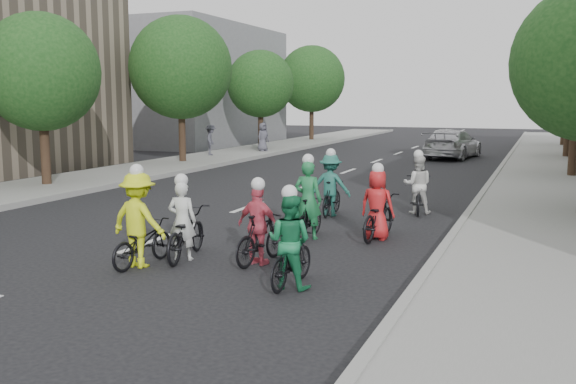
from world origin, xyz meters
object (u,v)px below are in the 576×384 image
Objects in this scene: follow_car_trail at (446,139)px; spectator_0 at (211,140)px; cyclist_0 at (185,230)px; cyclist_3 at (260,232)px; cyclist_5 at (309,209)px; follow_car_lead at (453,144)px; cyclist_6 at (418,191)px; spectator_1 at (264,136)px; cyclist_4 at (378,212)px; cyclist_7 at (331,190)px; cyclist_2 at (140,228)px; spectator_2 at (263,137)px; cyclist_1 at (290,249)px.

follow_car_trail is 14.51m from spectator_0.
cyclist_3 is (1.51, 0.17, 0.04)m from cyclist_0.
cyclist_5 is at bearing -166.14° from spectator_0.
cyclist_0 is 23.84m from follow_car_lead.
cyclist_0 reaches higher than follow_car_trail.
spectator_1 reaches higher than cyclist_6.
spectator_0 is at bearing -49.25° from cyclist_3.
cyclist_5 is 20.19m from spectator_0.
follow_car_trail is at bearing -68.41° from spectator_0.
follow_car_trail is at bearing -101.87° from cyclist_0.
cyclist_0 is 3.08m from cyclist_5.
cyclist_0 is at bearing -173.60° from spectator_0.
cyclist_7 is at bearing -46.51° from cyclist_4.
cyclist_6 reaches higher than follow_car_trail.
cyclist_7 reaches higher than follow_car_trail.
cyclist_5 is 0.47× the size of follow_car_trail.
cyclist_2 is 0.98× the size of cyclist_6.
follow_car_trail is 11.23m from spectator_2.
follow_car_lead is at bearing -64.15° from spectator_2.
cyclist_7 is 23.57m from follow_car_trail.
cyclist_2 reaches higher than follow_car_lead.
spectator_2 is (-10.03, 22.47, 0.35)m from cyclist_3.
follow_car_lead is 3.21× the size of spectator_0.
follow_car_lead is (0.66, 18.31, 0.05)m from cyclist_7.
cyclist_0 is at bearing 59.75° from cyclist_5.
cyclist_0 is at bearing 16.19° from cyclist_3.
cyclist_3 is at bearing -148.52° from cyclist_2.
cyclist_6 is 0.48× the size of follow_car_trail.
cyclist_6 is at bearing -123.96° from spectator_2.
cyclist_0 reaches higher than cyclist_3.
cyclist_2 is 29.86m from follow_car_trail.
follow_car_lead is at bearing -90.15° from cyclist_2.
cyclist_6 is (1.71, 6.56, 0.01)m from cyclist_3.
cyclist_4 is at bearing -162.09° from spectator_0.
cyclist_3 is 0.85× the size of cyclist_6.
cyclist_4 is at bearing -144.23° from cyclist_0.
follow_car_trail is at bearing -56.38° from spectator_1.
follow_car_lead is at bearing -93.57° from cyclist_7.
cyclist_6 is 22.44m from follow_car_trail.
cyclist_7 is (-0.34, 5.29, 0.09)m from cyclist_3.
cyclist_7 is at bearing 91.00° from follow_car_trail.
cyclist_2 is at bearing -0.30° from cyclist_1.
cyclist_6 is (3.68, 7.54, -0.11)m from cyclist_2.
cyclist_1 is 6.62m from cyclist_7.
cyclist_0 is at bearing 51.23° from cyclist_4.
spectator_0 is (-11.80, -4.56, 0.20)m from follow_car_lead.
cyclist_5 is 26.40m from follow_car_trail.
cyclist_7 reaches higher than cyclist_0.
cyclist_2 reaches higher than cyclist_0.
cyclist_0 is at bearing 54.04° from cyclist_6.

